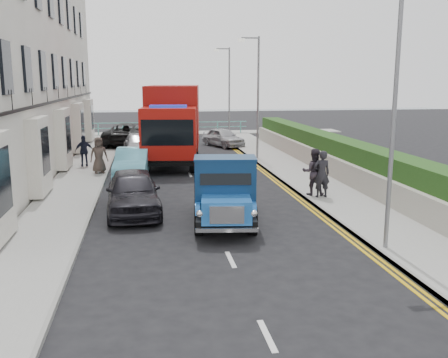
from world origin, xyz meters
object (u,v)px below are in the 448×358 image
at_px(lamp_mid, 256,91).
at_px(red_lorry, 173,122).
at_px(parked_car_front, 133,192).
at_px(pedestrian_east_near, 322,174).
at_px(lamp_far, 228,88).
at_px(lamp_near, 390,104).
at_px(bedford_lorry, 225,195).

xyz_separation_m(lamp_mid, red_lorry, (-4.76, -0.09, -1.71)).
xyz_separation_m(lamp_mid, parked_car_front, (-6.78, -10.87, -3.23)).
bearing_deg(parked_car_front, pedestrian_east_near, 3.82).
relative_size(red_lorry, pedestrian_east_near, 4.63).
distance_m(lamp_mid, parked_car_front, 13.21).
bearing_deg(parked_car_front, lamp_far, 69.18).
relative_size(lamp_near, lamp_mid, 1.00).
distance_m(lamp_far, parked_car_front, 22.18).
height_order(lamp_near, parked_car_front, lamp_near).
bearing_deg(lamp_far, bedford_lorry, -99.51).
distance_m(lamp_near, lamp_mid, 16.00).
bearing_deg(lamp_mid, lamp_near, -90.00).
bearing_deg(lamp_mid, bedford_lorry, -106.47).
height_order(lamp_mid, parked_car_front, lamp_mid).
relative_size(lamp_mid, bedford_lorry, 1.42).
xyz_separation_m(lamp_near, bedford_lorry, (-3.87, 2.92, -2.96)).
bearing_deg(bedford_lorry, lamp_near, -29.83).
bearing_deg(bedford_lorry, lamp_mid, 80.81).
distance_m(lamp_near, parked_car_front, 9.09).
bearing_deg(parked_car_front, lamp_near, -39.94).
xyz_separation_m(lamp_near, lamp_far, (0.00, 26.00, 0.00)).
bearing_deg(parked_car_front, lamp_mid, 55.23).
relative_size(lamp_far, red_lorry, 0.83).
bearing_deg(bedford_lorry, parked_car_front, 150.17).
bearing_deg(lamp_near, bedford_lorry, 142.90).
bearing_deg(lamp_near, parked_car_front, 142.89).
bearing_deg(red_lorry, pedestrian_east_near, -55.82).
bearing_deg(red_lorry, bedford_lorry, -79.37).
bearing_deg(red_lorry, lamp_near, -66.65).
relative_size(lamp_mid, parked_car_front, 1.56).
bearing_deg(lamp_near, pedestrian_east_near, 86.05).
height_order(lamp_near, bedford_lorry, lamp_near).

